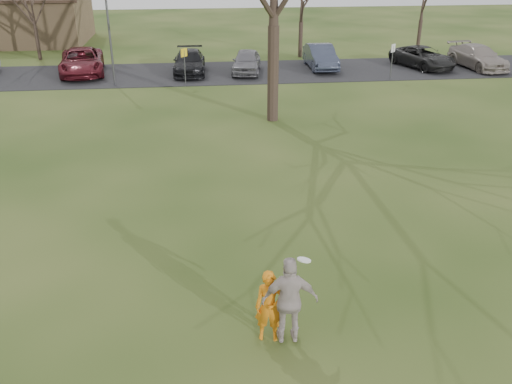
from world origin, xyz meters
TOP-DOWN VIEW (x-y plane):
  - ground at (0.00, 0.00)m, footprint 120.00×120.00m
  - parking_strip at (0.00, 25.00)m, footprint 62.00×6.50m
  - player_defender at (-0.18, -0.03)m, footprint 0.64×0.47m
  - car_2 at (-8.26, 25.51)m, footprint 3.23×5.74m
  - car_3 at (-1.75, 24.99)m, footprint 2.00×4.69m
  - car_4 at (1.75, 24.73)m, footprint 2.28×4.27m
  - car_5 at (6.56, 25.48)m, footprint 1.57×4.45m
  - car_6 at (13.13, 24.99)m, footprint 3.58×5.14m
  - car_7 at (16.58, 24.47)m, footprint 2.64×5.05m
  - catching_play at (0.21, -0.21)m, footprint 1.16×0.54m
  - lamp_post at (-6.00, 22.50)m, footprint 0.34×0.34m
  - sign_yellow at (-2.00, 22.00)m, footprint 0.35×0.35m
  - sign_white at (10.00, 22.00)m, footprint 0.35×0.35m

SIDE VIEW (x-z plane):
  - ground at x=0.00m, z-range 0.00..0.00m
  - parking_strip at x=0.00m, z-range 0.00..0.04m
  - car_6 at x=13.13m, z-range 0.04..1.34m
  - car_3 at x=-1.75m, z-range 0.04..1.39m
  - car_4 at x=1.75m, z-range 0.04..1.42m
  - car_7 at x=16.58m, z-range 0.04..1.44m
  - car_5 at x=6.56m, z-range 0.04..1.50m
  - player_defender at x=-0.18m, z-range 0.00..1.59m
  - car_2 at x=-8.26m, z-range 0.04..1.56m
  - catching_play at x=0.21m, z-range 0.04..2.05m
  - sign_yellow at x=-2.00m, z-range 0.41..2.49m
  - sign_white at x=10.00m, z-range 0.41..2.49m
  - lamp_post at x=-6.00m, z-range 0.83..7.10m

